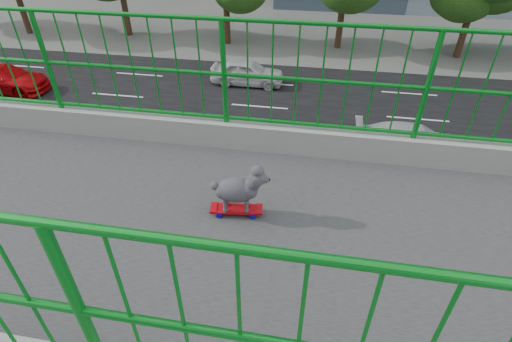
{
  "coord_description": "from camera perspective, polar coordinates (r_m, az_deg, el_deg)",
  "views": [
    {
      "loc": [
        2.31,
        2.98,
        9.42
      ],
      "look_at": [
        -1.01,
        2.4,
        6.95
      ],
      "focal_mm": 27.33,
      "sensor_mm": 36.0,
      "label": 1
    }
  ],
  "objects": [
    {
      "name": "road",
      "position": [
        18.21,
        -1.03,
        5.18
      ],
      "size": [
        18.0,
        90.0,
        0.02
      ],
      "primitive_type": "cube",
      "color": "black",
      "rests_on": "ground"
    },
    {
      "name": "poodle",
      "position": [
        3.39,
        -2.53,
        -2.56
      ],
      "size": [
        0.26,
        0.52,
        0.43
      ],
      "rotation": [
        0.0,
        0.0,
        0.12
      ],
      "color": "#333036",
      "rests_on": "skateboard"
    },
    {
      "name": "car_3",
      "position": [
        26.45,
        -32.95,
        11.3
      ],
      "size": [
        2.01,
        4.94,
        1.43
      ],
      "primitive_type": "imported",
      "rotation": [
        0.0,
        0.0,
        3.14
      ],
      "color": "#BD070B",
      "rests_on": "ground"
    },
    {
      "name": "car_6",
      "position": [
        15.01,
        23.22,
        -2.91
      ],
      "size": [
        2.16,
        4.68,
        1.3
      ],
      "primitive_type": "imported",
      "color": "#BD070B",
      "rests_on": "ground"
    },
    {
      "name": "skateboard",
      "position": [
        3.55,
        -2.87,
        -5.65
      ],
      "size": [
        0.19,
        0.48,
        0.06
      ],
      "rotation": [
        0.0,
        0.0,
        0.12
      ],
      "color": "#C10610",
      "rests_on": "footbridge"
    },
    {
      "name": "footbridge",
      "position": [
        5.64,
        -28.25,
        -17.98
      ],
      "size": [
        3.0,
        24.0,
        7.0
      ],
      "color": "#2D2D2F",
      "rests_on": "ground"
    },
    {
      "name": "car_7",
      "position": [
        17.59,
        22.15,
        3.74
      ],
      "size": [
        2.02,
        4.98,
        1.44
      ],
      "primitive_type": "imported",
      "rotation": [
        0.0,
        0.0,
        3.14
      ],
      "color": "silver",
      "rests_on": "ground"
    },
    {
      "name": "car_4",
      "position": [
        23.21,
        -1.29,
        14.25
      ],
      "size": [
        1.69,
        4.19,
        1.43
      ],
      "primitive_type": "imported",
      "rotation": [
        0.0,
        0.0,
        3.14
      ],
      "color": "silver",
      "rests_on": "ground"
    }
  ]
}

